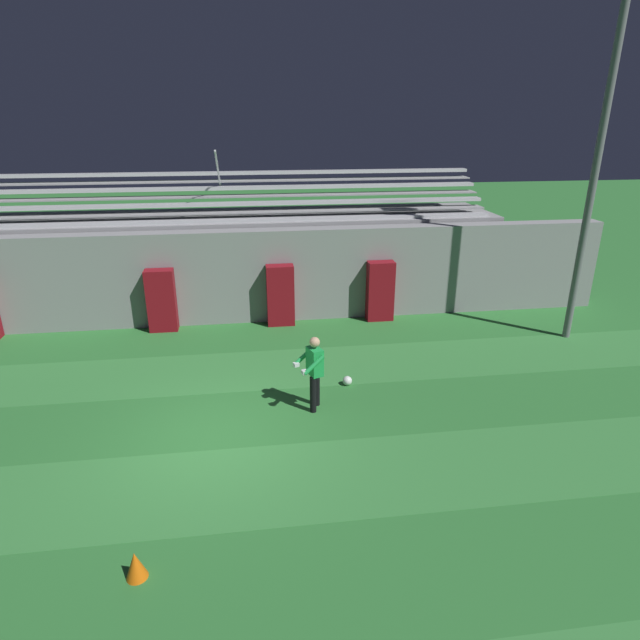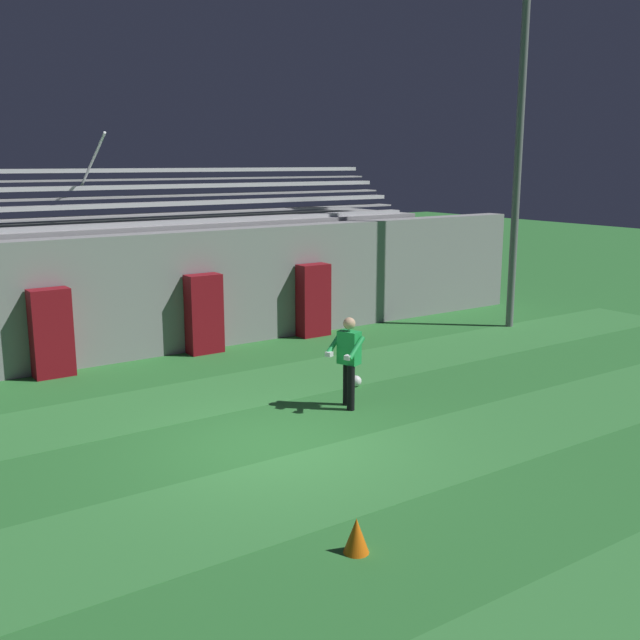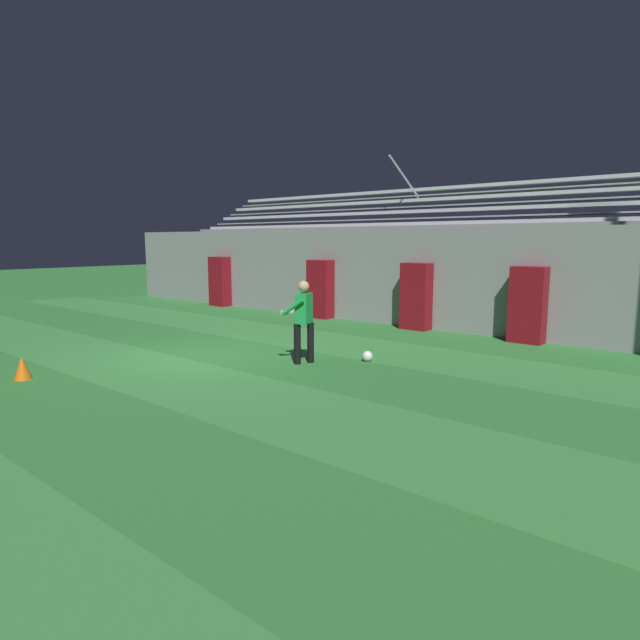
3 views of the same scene
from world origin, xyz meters
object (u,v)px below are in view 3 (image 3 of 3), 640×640
padding_pillar_gate_right (416,296)px  traffic_cone (22,368)px  goalkeeper (303,316)px  soccer_ball (367,356)px  padding_pillar_far_right (528,305)px  padding_pillar_far_left (220,282)px  padding_pillar_gate_left (320,289)px

padding_pillar_gate_right → traffic_cone: padding_pillar_gate_right is taller
goalkeeper → soccer_ball: (0.91, 0.96, -0.84)m
soccer_ball → traffic_cone: size_ratio=0.52×
padding_pillar_far_right → goalkeeper: size_ratio=1.10×
padding_pillar_far_left → soccer_ball: padding_pillar_far_left is taller
padding_pillar_far_left → soccer_ball: 10.56m
traffic_cone → soccer_ball: bearing=52.7°
padding_pillar_far_right → soccer_ball: bearing=-113.3°
padding_pillar_far_left → padding_pillar_far_right: same height
padding_pillar_gate_left → padding_pillar_far_right: 6.51m
padding_pillar_gate_left → goalkeeper: (3.82, -5.10, 0.03)m
goalkeeper → soccer_ball: size_ratio=7.59×
padding_pillar_gate_right → padding_pillar_far_right: (3.06, 0.00, 0.00)m
padding_pillar_far_left → goalkeeper: size_ratio=1.10×
goalkeeper → padding_pillar_gate_left: bearing=126.9°
padding_pillar_gate_left → padding_pillar_gate_right: (3.46, 0.00, 0.00)m
padding_pillar_gate_right → goalkeeper: (0.36, -5.10, 0.03)m
padding_pillar_far_left → padding_pillar_far_right: size_ratio=1.00×
padding_pillar_far_left → traffic_cone: 10.94m
goalkeeper → padding_pillar_far_right: bearing=62.2°
padding_pillar_far_right → traffic_cone: padding_pillar_far_right is taller
padding_pillar_far_left → traffic_cone: size_ratio=4.39×
padding_pillar_far_left → goalkeeper: 10.14m
padding_pillar_gate_right → goalkeeper: 5.11m
padding_pillar_far_right → soccer_ball: (-1.78, -4.14, -0.81)m
padding_pillar_far_right → traffic_cone: 10.90m
padding_pillar_gate_left → soccer_ball: padding_pillar_gate_left is taller
padding_pillar_far_left → goalkeeper: (8.77, -5.10, 0.03)m
padding_pillar_gate_left → padding_pillar_gate_right: same height
padding_pillar_far_right → soccer_ball: 4.58m
padding_pillar_gate_left → traffic_cone: 9.33m
padding_pillar_gate_left → padding_pillar_far_left: size_ratio=1.00×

